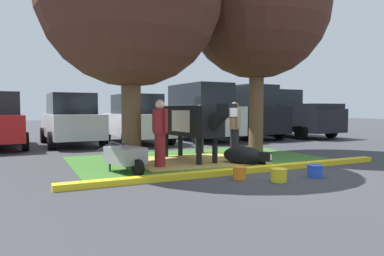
{
  "coord_description": "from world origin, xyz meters",
  "views": [
    {
      "loc": [
        -4.94,
        -6.62,
        1.44
      ],
      "look_at": [
        -0.71,
        2.1,
        0.9
      ],
      "focal_mm": 32.94,
      "sensor_mm": 36.0,
      "label": 1
    }
  ],
  "objects_px": {
    "suv_black": "(244,112)",
    "pickup_truck_black": "(289,115)",
    "bucket_blue": "(315,171)",
    "calf_lying": "(244,156)",
    "wheelbarrow": "(126,156)",
    "shade_tree_right": "(257,8)",
    "suv_dark_grey": "(200,112)",
    "person_handler": "(235,128)",
    "hatchback_white": "(137,119)",
    "bucket_orange": "(240,173)",
    "cow_holstein": "(191,121)",
    "bucket_yellow": "(279,175)",
    "person_visitor_far": "(160,132)",
    "sedan_silver": "(71,120)",
    "person_visitor_near": "(200,128)"
  },
  "relations": [
    {
      "from": "calf_lying",
      "to": "sedan_silver",
      "type": "xyz_separation_m",
      "value": [
        -3.31,
        7.1,
        0.75
      ]
    },
    {
      "from": "wheelbarrow",
      "to": "shade_tree_right",
      "type": "bearing_deg",
      "value": 15.93
    },
    {
      "from": "wheelbarrow",
      "to": "bucket_blue",
      "type": "distance_m",
      "value": 4.07
    },
    {
      "from": "person_handler",
      "to": "hatchback_white",
      "type": "xyz_separation_m",
      "value": [
        -1.28,
        5.51,
        0.11
      ]
    },
    {
      "from": "calf_lying",
      "to": "hatchback_white",
      "type": "xyz_separation_m",
      "value": [
        -0.75,
        6.81,
        0.75
      ]
    },
    {
      "from": "person_visitor_far",
      "to": "hatchback_white",
      "type": "bearing_deg",
      "value": 77.92
    },
    {
      "from": "cow_holstein",
      "to": "wheelbarrow",
      "type": "height_order",
      "value": "cow_holstein"
    },
    {
      "from": "shade_tree_right",
      "to": "bucket_yellow",
      "type": "distance_m",
      "value": 5.9
    },
    {
      "from": "person_visitor_near",
      "to": "person_handler",
      "type": "bearing_deg",
      "value": -67.42
    },
    {
      "from": "bucket_yellow",
      "to": "pickup_truck_black",
      "type": "bearing_deg",
      "value": 47.9
    },
    {
      "from": "shade_tree_right",
      "to": "suv_black",
      "type": "height_order",
      "value": "shade_tree_right"
    },
    {
      "from": "bucket_orange",
      "to": "pickup_truck_black",
      "type": "relative_size",
      "value": 0.05
    },
    {
      "from": "person_handler",
      "to": "suv_dark_grey",
      "type": "xyz_separation_m",
      "value": [
        1.62,
        5.41,
        0.39
      ]
    },
    {
      "from": "person_handler",
      "to": "person_visitor_far",
      "type": "xyz_separation_m",
      "value": [
        -2.64,
        -0.82,
        0.01
      ]
    },
    {
      "from": "calf_lying",
      "to": "wheelbarrow",
      "type": "bearing_deg",
      "value": 175.96
    },
    {
      "from": "suv_dark_grey",
      "to": "person_visitor_far",
      "type": "bearing_deg",
      "value": -124.33
    },
    {
      "from": "calf_lying",
      "to": "suv_dark_grey",
      "type": "distance_m",
      "value": 7.13
    },
    {
      "from": "bucket_blue",
      "to": "suv_black",
      "type": "distance_m",
      "value": 9.87
    },
    {
      "from": "bucket_blue",
      "to": "hatchback_white",
      "type": "relative_size",
      "value": 0.08
    },
    {
      "from": "bucket_blue",
      "to": "hatchback_white",
      "type": "bearing_deg",
      "value": 97.57
    },
    {
      "from": "bucket_blue",
      "to": "bucket_yellow",
      "type": "bearing_deg",
      "value": -178.7
    },
    {
      "from": "shade_tree_right",
      "to": "suv_dark_grey",
      "type": "xyz_separation_m",
      "value": [
        0.72,
        5.23,
        -3.22
      ]
    },
    {
      "from": "person_visitor_far",
      "to": "person_handler",
      "type": "bearing_deg",
      "value": 17.25
    },
    {
      "from": "shade_tree_right",
      "to": "sedan_silver",
      "type": "bearing_deg",
      "value": 130.16
    },
    {
      "from": "cow_holstein",
      "to": "bucket_yellow",
      "type": "relative_size",
      "value": 9.29
    },
    {
      "from": "calf_lying",
      "to": "bucket_blue",
      "type": "height_order",
      "value": "calf_lying"
    },
    {
      "from": "wheelbarrow",
      "to": "bucket_blue",
      "type": "height_order",
      "value": "wheelbarrow"
    },
    {
      "from": "hatchback_white",
      "to": "bucket_yellow",
      "type": "bearing_deg",
      "value": -88.73
    },
    {
      "from": "suv_black",
      "to": "pickup_truck_black",
      "type": "xyz_separation_m",
      "value": [
        2.74,
        -0.08,
        -0.16
      ]
    },
    {
      "from": "cow_holstein",
      "to": "pickup_truck_black",
      "type": "xyz_separation_m",
      "value": [
        8.38,
        5.71,
        0.02
      ]
    },
    {
      "from": "calf_lying",
      "to": "pickup_truck_black",
      "type": "bearing_deg",
      "value": 42.62
    },
    {
      "from": "cow_holstein",
      "to": "wheelbarrow",
      "type": "distance_m",
      "value": 2.33
    },
    {
      "from": "sedan_silver",
      "to": "suv_dark_grey",
      "type": "xyz_separation_m",
      "value": [
        5.47,
        -0.39,
        0.29
      ]
    },
    {
      "from": "bucket_blue",
      "to": "bucket_orange",
      "type": "bearing_deg",
      "value": 162.27
    },
    {
      "from": "calf_lying",
      "to": "bucket_orange",
      "type": "relative_size",
      "value": 4.44
    },
    {
      "from": "person_handler",
      "to": "wheelbarrow",
      "type": "distance_m",
      "value": 3.74
    },
    {
      "from": "cow_holstein",
      "to": "suv_dark_grey",
      "type": "bearing_deg",
      "value": 60.82
    },
    {
      "from": "person_visitor_near",
      "to": "bucket_blue",
      "type": "distance_m",
      "value": 4.58
    },
    {
      "from": "person_handler",
      "to": "wheelbarrow",
      "type": "height_order",
      "value": "person_handler"
    },
    {
      "from": "hatchback_white",
      "to": "suv_black",
      "type": "height_order",
      "value": "suv_black"
    },
    {
      "from": "bucket_blue",
      "to": "suv_dark_grey",
      "type": "distance_m",
      "value": 8.92
    },
    {
      "from": "person_handler",
      "to": "shade_tree_right",
      "type": "bearing_deg",
      "value": 11.3
    },
    {
      "from": "calf_lying",
      "to": "person_visitor_near",
      "type": "distance_m",
      "value": 2.61
    },
    {
      "from": "sedan_silver",
      "to": "shade_tree_right",
      "type": "bearing_deg",
      "value": -49.84
    },
    {
      "from": "cow_holstein",
      "to": "person_visitor_near",
      "type": "height_order",
      "value": "person_visitor_near"
    },
    {
      "from": "bucket_orange",
      "to": "sedan_silver",
      "type": "height_order",
      "value": "sedan_silver"
    },
    {
      "from": "person_visitor_near",
      "to": "shade_tree_right",
      "type": "bearing_deg",
      "value": -37.08
    },
    {
      "from": "shade_tree_right",
      "to": "calf_lying",
      "type": "bearing_deg",
      "value": -134.09
    },
    {
      "from": "person_visitor_near",
      "to": "pickup_truck_black",
      "type": "xyz_separation_m",
      "value": [
        7.38,
        4.26,
        0.29
      ]
    },
    {
      "from": "person_handler",
      "to": "person_visitor_far",
      "type": "bearing_deg",
      "value": -162.75
    }
  ]
}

